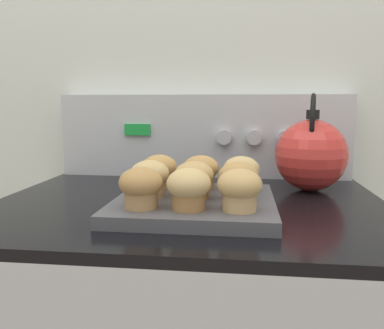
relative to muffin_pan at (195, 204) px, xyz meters
name	(u,v)px	position (x,y,z in m)	size (l,w,h in m)	color
wall_back	(205,74)	(-0.02, 0.40, 0.25)	(8.00, 0.05, 2.40)	silver
control_panel	(204,136)	(-0.02, 0.35, 0.09)	(0.74, 0.07, 0.21)	#B7BABF
muffin_pan	(195,204)	(0.00, 0.00, 0.00)	(0.28, 0.28, 0.02)	#4C4C51
muffin_r0_c0	(141,187)	(-0.08, -0.08, 0.05)	(0.07, 0.07, 0.07)	#A37A4C
muffin_r0_c1	(189,188)	(0.00, -0.08, 0.05)	(0.07, 0.07, 0.07)	olive
muffin_r0_c2	(240,189)	(0.08, -0.08, 0.05)	(0.07, 0.07, 0.07)	tan
muffin_r1_c0	(150,178)	(-0.08, 0.00, 0.05)	(0.07, 0.07, 0.07)	tan
muffin_r1_c1	(194,179)	(0.00, 0.00, 0.05)	(0.07, 0.07, 0.07)	olive
muffin_r1_c2	(238,180)	(0.08, 0.00, 0.05)	(0.07, 0.07, 0.07)	#A37A4C
muffin_r2_c0	(159,171)	(-0.08, 0.08, 0.05)	(0.07, 0.07, 0.07)	tan
muffin_r2_c1	(201,171)	(0.00, 0.08, 0.05)	(0.07, 0.07, 0.07)	tan
muffin_r2_c2	(241,172)	(0.08, 0.08, 0.05)	(0.07, 0.07, 0.07)	tan
tea_kettle	(311,154)	(0.23, 0.20, 0.07)	(0.15, 0.19, 0.21)	red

